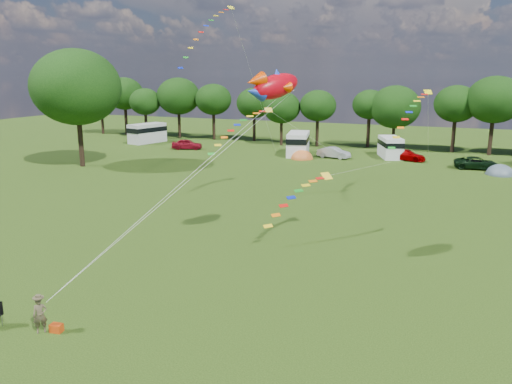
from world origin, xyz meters
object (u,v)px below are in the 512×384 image
at_px(car_b, 334,153).
at_px(tent_greyblue, 500,174).
at_px(campervan_a, 147,133).
at_px(kite_flyer, 40,315).
at_px(campervan_b, 298,143).
at_px(fish_kite, 272,86).
at_px(car_c, 407,155).
at_px(tent_orange, 302,159).
at_px(big_tree, 76,87).
at_px(car_a, 187,144).
at_px(car_d, 477,163).
at_px(campervan_c, 390,147).

distance_m(car_b, tent_greyblue, 19.38).
distance_m(campervan_a, kite_flyer, 59.16).
height_order(campervan_b, fish_kite, fish_kite).
bearing_deg(campervan_a, car_c, -78.86).
xyz_separation_m(car_b, campervan_a, (-30.37, 3.37, 0.89)).
height_order(campervan_b, tent_orange, campervan_b).
height_order(big_tree, car_a, big_tree).
distance_m(campervan_a, fish_kite, 53.33).
bearing_deg(car_a, campervan_b, -106.25).
distance_m(car_a, car_b, 21.16).
distance_m(car_d, kite_flyer, 49.81).
relative_size(car_a, kite_flyer, 2.86).
distance_m(campervan_a, tent_greyblue, 49.90).
bearing_deg(campervan_b, fish_kite, -177.39).
distance_m(car_b, car_c, 8.96).
distance_m(big_tree, tent_orange, 28.02).
xyz_separation_m(campervan_b, tent_greyblue, (23.94, -4.44, -1.59)).
bearing_deg(kite_flyer, car_a, 65.27).
height_order(car_a, tent_greyblue, car_a).
xyz_separation_m(big_tree, car_a, (4.62, 16.21, -8.29)).
height_order(car_c, fish_kite, fish_kite).
height_order(campervan_a, campervan_b, campervan_b).
height_order(tent_orange, kite_flyer, kite_flyer).
bearing_deg(campervan_c, campervan_a, 69.72).
bearing_deg(tent_orange, fish_kite, -75.98).
bearing_deg(car_b, tent_greyblue, -89.28).
xyz_separation_m(car_c, tent_greyblue, (10.18, -5.52, -0.64)).
relative_size(car_b, car_c, 0.89).
relative_size(campervan_a, fish_kite, 1.75).
distance_m(car_c, fish_kite, 38.81).
height_order(car_c, campervan_c, campervan_c).
bearing_deg(tent_orange, campervan_b, 117.07).
xyz_separation_m(campervan_a, kite_flyer, (29.52, -51.26, -0.82)).
bearing_deg(kite_flyer, car_d, 21.43).
xyz_separation_m(tent_orange, kite_flyer, (2.73, -45.80, 0.75)).
distance_m(car_c, campervan_b, 13.84).
distance_m(car_d, campervan_c, 11.16).
relative_size(car_c, campervan_c, 0.76).
xyz_separation_m(car_a, car_b, (21.15, 0.44, -0.04)).
relative_size(car_d, kite_flyer, 3.26).
bearing_deg(car_a, campervan_c, -102.36).
bearing_deg(kite_flyer, campervan_a, 72.05).
xyz_separation_m(car_b, campervan_b, (-4.96, 0.60, 0.91)).
bearing_deg(kite_flyer, campervan_c, 33.86).
height_order(car_c, campervan_b, campervan_b).
distance_m(big_tree, fish_kite, 36.13).
bearing_deg(car_a, kite_flyer, -176.77).
relative_size(campervan_a, campervan_b, 0.99).
relative_size(car_d, campervan_a, 0.78).
relative_size(car_b, campervan_a, 0.61).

